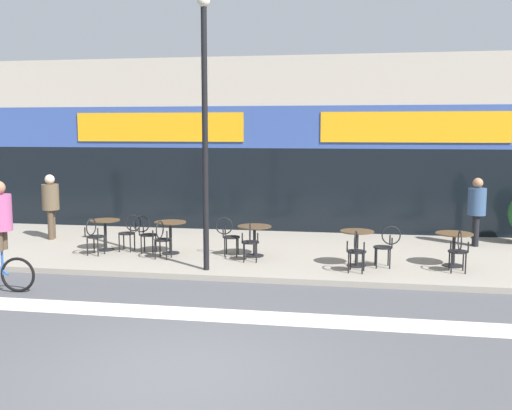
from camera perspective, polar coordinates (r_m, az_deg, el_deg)
name	(u,v)px	position (r m, az deg, el deg)	size (l,w,h in m)	color
ground_plane	(180,371)	(7.98, -7.27, -15.46)	(120.00, 120.00, 0.00)	#4C4C51
sidewalk_slab	(267,252)	(14.75, 1.03, -4.51)	(40.00, 5.50, 0.12)	gray
storefront_facade	(290,145)	(19.12, 3.22, 5.70)	(40.00, 4.06, 5.12)	#B2A899
bike_lane_stripe	(221,315)	(10.10, -3.31, -10.44)	(36.00, 0.70, 0.01)	silver
bistro_table_0	(105,229)	(15.05, -14.17, -2.19)	(0.72, 0.72, 0.75)	black
bistro_table_1	(170,231)	(14.34, -8.16, -2.44)	(0.75, 0.75, 0.77)	black
bistro_table_2	(254,234)	(13.92, -0.14, -2.81)	(0.79, 0.79, 0.72)	black
bistro_table_3	(357,241)	(13.08, 9.58, -3.39)	(0.73, 0.73, 0.78)	black
bistro_table_4	(454,242)	(13.59, 18.34, -3.39)	(0.79, 0.79, 0.73)	black
cafe_chair_0_near	(94,234)	(14.49, -15.20, -2.66)	(0.45, 0.60, 0.90)	black
cafe_chair_0_side	(130,230)	(14.81, -11.95, -2.36)	(0.57, 0.40, 0.90)	black
cafe_chair_1_near	(162,237)	(13.77, -8.98, -3.01)	(0.43, 0.59, 0.90)	black
cafe_chair_1_side	(145,231)	(14.55, -10.51, -2.49)	(0.59, 0.43, 0.90)	black
cafe_chair_2_near	(250,239)	(13.31, -0.56, -3.28)	(0.45, 0.60, 0.90)	black
cafe_chair_2_side	(228,234)	(14.03, -2.67, -2.74)	(0.59, 0.43, 0.90)	black
cafe_chair_3_near	(356,248)	(12.48, 9.52, -4.09)	(0.44, 0.60, 0.90)	black
cafe_chair_3_side	(386,244)	(13.11, 12.32, -3.61)	(0.59, 0.43, 0.90)	black
cafe_chair_4_near	(459,248)	(12.99, 18.74, -3.93)	(0.40, 0.58, 0.90)	black
lamp_post	(205,116)	(12.39, -4.90, 8.45)	(0.26, 0.26, 5.61)	black
pedestrian_near_end	(477,206)	(16.08, 20.28, -0.06)	(0.49, 0.49, 1.73)	black
pedestrian_far_end	(51,201)	(16.96, -18.98, 0.38)	(0.54, 0.54, 1.74)	#4C3D2D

